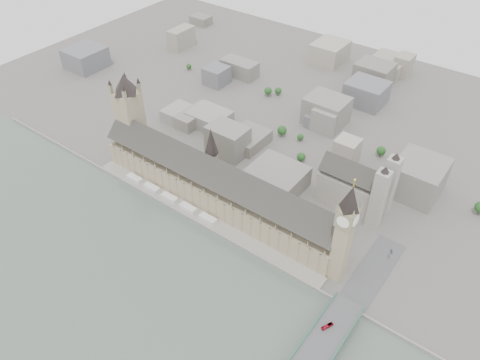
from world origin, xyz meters
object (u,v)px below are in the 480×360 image
Objects in this scene: palace_of_westminster at (217,185)px; car_approach at (391,252)px; red_bus_north at (327,326)px; victoria_tower at (129,113)px; elizabeth_tower at (345,228)px; westminster_abbey at (356,187)px.

car_approach is (167.91, 31.69, -11.76)m from palace_of_westminster.
car_approach is at bearing 109.03° from red_bus_north.
victoria_tower reaches higher than red_bus_north.
victoria_tower reaches higher than car_approach.
red_bus_north is (158.76, -66.40, -11.07)m from palace_of_westminster.
palace_of_westminster is at bearing 167.96° from car_approach.
car_approach is at bearing 55.42° from elizabeth_tower.
elizabeth_tower is at bearing -147.31° from car_approach.
westminster_abbey is 73.14m from car_approach.
westminster_abbey is (232.92, 69.00, -30.12)m from victoria_tower.
westminster_abbey is (-27.08, 87.00, -33.01)m from elizabeth_tower.
red_bus_north is at bearing -69.21° from elizabeth_tower.
victoria_tower is at bearing 177.04° from palace_of_westminster.
palace_of_westminster is 134.09m from westminster_abbey.
westminster_abbey is at bearing 16.50° from victoria_tower.
victoria_tower is (-122.00, 6.30, 32.50)m from palace_of_westminster.
victoria_tower is 1.47× the size of westminster_abbey.
red_bus_north is (47.84, -141.70, -13.44)m from westminster_abbey.
victoria_tower is 294.37m from car_approach.
elizabeth_tower is 10.80× the size of red_bus_north.
red_bus_north is at bearing -71.34° from westminster_abbey.
palace_of_westminster reaches higher than car_approach.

